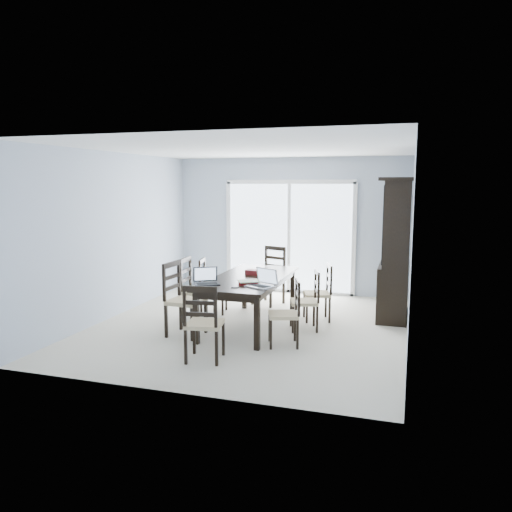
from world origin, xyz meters
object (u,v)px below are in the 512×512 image
(chair_end_near, at_px, (203,315))
(chair_right_mid, at_px, (310,294))
(china_hutch, at_px, (396,250))
(chair_right_near, at_px, (290,306))
(hot_tub, at_px, (274,262))
(dining_table, at_px, (250,282))
(chair_right_far, at_px, (323,286))
(game_box, at_px, (256,272))
(chair_end_far, at_px, (271,269))
(laptop_silver, at_px, (260,283))
(chair_left_near, at_px, (179,291))
(cell_phone, at_px, (235,287))
(chair_left_mid, at_px, (193,282))
(chair_left_far, at_px, (208,280))
(laptop_dark, at_px, (207,281))

(chair_end_near, bearing_deg, chair_right_mid, 52.30)
(china_hutch, height_order, chair_right_mid, china_hutch)
(chair_right_near, distance_m, hot_tub, 4.21)
(dining_table, xyz_separation_m, chair_right_far, (0.97, 0.66, -0.13))
(chair_end_near, relative_size, game_box, 3.58)
(chair_end_near, bearing_deg, chair_right_far, 56.92)
(chair_end_far, height_order, hot_tub, chair_end_far)
(chair_right_far, distance_m, laptop_silver, 1.48)
(chair_right_far, bearing_deg, game_box, 99.15)
(chair_left_near, bearing_deg, hot_tub, 179.90)
(dining_table, xyz_separation_m, laptop_silver, (0.36, -0.67, 0.14))
(chair_end_far, bearing_deg, chair_right_far, 161.24)
(hot_tub, bearing_deg, chair_right_mid, -66.32)
(china_hutch, bearing_deg, chair_left_near, -145.78)
(chair_right_far, distance_m, cell_phone, 1.74)
(china_hutch, height_order, chair_left_near, china_hutch)
(chair_left_mid, distance_m, game_box, 1.02)
(chair_left_far, bearing_deg, dining_table, 46.55)
(laptop_dark, distance_m, game_box, 0.99)
(chair_left_mid, bearing_deg, hot_tub, 169.06)
(dining_table, bearing_deg, laptop_dark, -117.71)
(chair_left_mid, height_order, chair_left_far, chair_left_mid)
(cell_phone, bearing_deg, chair_right_mid, 32.38)
(chair_left_far, xyz_separation_m, laptop_dark, (0.52, -1.29, 0.26))
(hot_tub, bearing_deg, chair_right_far, -60.56)
(laptop_silver, xyz_separation_m, hot_tub, (-0.89, 3.98, -0.38))
(laptop_dark, distance_m, hot_tub, 4.06)
(chair_left_mid, xyz_separation_m, chair_left_far, (0.05, 0.51, -0.05))
(chair_right_far, bearing_deg, chair_end_near, 136.76)
(china_hutch, height_order, chair_end_far, china_hutch)
(chair_end_near, distance_m, game_box, 1.80)
(chair_left_far, bearing_deg, hot_tub, 161.18)
(chair_right_far, bearing_deg, chair_left_far, 73.81)
(chair_right_mid, relative_size, cell_phone, 10.47)
(chair_left_near, distance_m, chair_left_mid, 0.75)
(laptop_silver, distance_m, cell_phone, 0.34)
(cell_phone, bearing_deg, chair_left_far, 109.93)
(chair_left_mid, relative_size, cell_phone, 11.71)
(chair_right_mid, relative_size, hot_tub, 0.59)
(laptop_dark, bearing_deg, chair_end_far, 51.58)
(chair_end_far, distance_m, game_box, 1.35)
(chair_left_mid, relative_size, chair_right_mid, 1.12)
(chair_right_far, distance_m, chair_end_near, 2.49)
(chair_left_near, bearing_deg, chair_end_far, 165.44)
(chair_right_mid, height_order, game_box, chair_right_mid)
(china_hutch, distance_m, chair_left_near, 3.46)
(china_hutch, xyz_separation_m, chair_left_near, (-2.84, -1.93, -0.44))
(china_hutch, relative_size, chair_right_far, 2.16)
(cell_phone, bearing_deg, hot_tub, 83.24)
(chair_right_far, bearing_deg, laptop_dark, 116.77)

